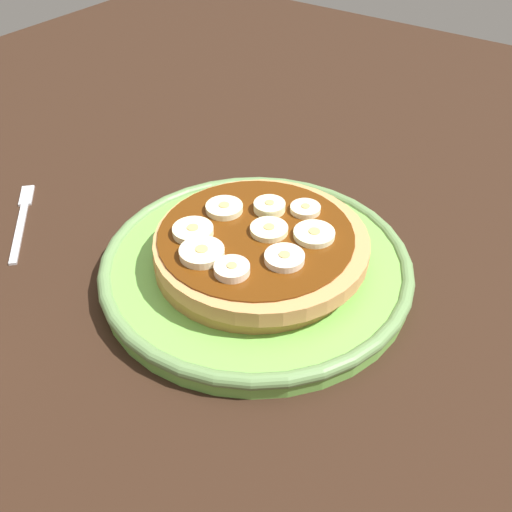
# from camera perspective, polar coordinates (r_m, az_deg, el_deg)

# --- Properties ---
(ground_plane) EXTENTS (1.40, 1.40, 0.03)m
(ground_plane) POSITION_cam_1_polar(r_m,az_deg,el_deg) (0.53, 0.00, -3.16)
(ground_plane) COLOR black
(plate) EXTENTS (0.27, 0.27, 0.02)m
(plate) POSITION_cam_1_polar(r_m,az_deg,el_deg) (0.51, 0.00, -0.98)
(plate) COLOR #72B74C
(plate) RESTS_ON ground_plane
(pancake_stack) EXTENTS (0.18, 0.18, 0.03)m
(pancake_stack) POSITION_cam_1_polar(r_m,az_deg,el_deg) (0.50, 0.27, 0.82)
(pancake_stack) COLOR #B57F3D
(pancake_stack) RESTS_ON plate
(banana_slice_0) EXTENTS (0.03, 0.03, 0.01)m
(banana_slice_0) POSITION_cam_1_polar(r_m,az_deg,el_deg) (0.49, 1.27, 2.51)
(banana_slice_0) COLOR #FDF4B5
(banana_slice_0) RESTS_ON pancake_stack
(banana_slice_1) EXTENTS (0.03, 0.03, 0.01)m
(banana_slice_1) POSITION_cam_1_polar(r_m,az_deg,el_deg) (0.46, 2.76, -0.25)
(banana_slice_1) COLOR #F7E5C3
(banana_slice_1) RESTS_ON pancake_stack
(banana_slice_2) EXTENTS (0.03, 0.03, 0.01)m
(banana_slice_2) POSITION_cam_1_polar(r_m,az_deg,el_deg) (0.51, -3.08, 4.59)
(banana_slice_2) COLOR #F2EAB5
(banana_slice_2) RESTS_ON pancake_stack
(banana_slice_3) EXTENTS (0.04, 0.04, 0.01)m
(banana_slice_3) POSITION_cam_1_polar(r_m,az_deg,el_deg) (0.47, -5.24, 0.27)
(banana_slice_3) COLOR #FBEDBA
(banana_slice_3) RESTS_ON pancake_stack
(banana_slice_4) EXTENTS (0.03, 0.03, 0.01)m
(banana_slice_4) POSITION_cam_1_polar(r_m,az_deg,el_deg) (0.45, -2.34, -1.34)
(banana_slice_4) COLOR #FBE1BD
(banana_slice_4) RESTS_ON pancake_stack
(banana_slice_5) EXTENTS (0.03, 0.03, 0.01)m
(banana_slice_5) POSITION_cam_1_polar(r_m,az_deg,el_deg) (0.51, 4.78, 4.50)
(banana_slice_5) COLOR #FDEDBD
(banana_slice_5) RESTS_ON pancake_stack
(banana_slice_6) EXTENTS (0.03, 0.03, 0.01)m
(banana_slice_6) POSITION_cam_1_polar(r_m,az_deg,el_deg) (0.49, 5.62, 2.06)
(banana_slice_6) COLOR #F2F4C0
(banana_slice_6) RESTS_ON pancake_stack
(banana_slice_7) EXTENTS (0.03, 0.03, 0.01)m
(banana_slice_7) POSITION_cam_1_polar(r_m,az_deg,el_deg) (0.51, 1.31, 4.73)
(banana_slice_7) COLOR #F1F2BA
(banana_slice_7) RESTS_ON pancake_stack
(banana_slice_8) EXTENTS (0.03, 0.03, 0.01)m
(banana_slice_8) POSITION_cam_1_polar(r_m,az_deg,el_deg) (0.49, -6.10, 2.37)
(banana_slice_8) COLOR #FBF3BB
(banana_slice_8) RESTS_ON pancake_stack
(fork) EXTENTS (0.10, 0.10, 0.01)m
(fork) POSITION_cam_1_polar(r_m,az_deg,el_deg) (0.63, -21.65, 3.60)
(fork) COLOR silver
(fork) RESTS_ON ground_plane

